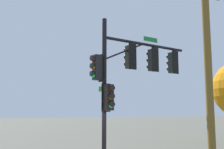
# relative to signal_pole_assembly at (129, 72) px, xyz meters

# --- Properties ---
(signal_pole_assembly) EXTENTS (5.52, 2.16, 6.60)m
(signal_pole_assembly) POSITION_rel_signal_pole_assembly_xyz_m (0.00, 0.00, 0.00)
(signal_pole_assembly) COLOR black
(signal_pole_assembly) RESTS_ON ground_plane
(utility_pole) EXTENTS (1.79, 0.46, 7.90)m
(utility_pole) POSITION_rel_signal_pole_assembly_xyz_m (2.39, -2.57, -0.21)
(utility_pole) COLOR brown
(utility_pole) RESTS_ON ground_plane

